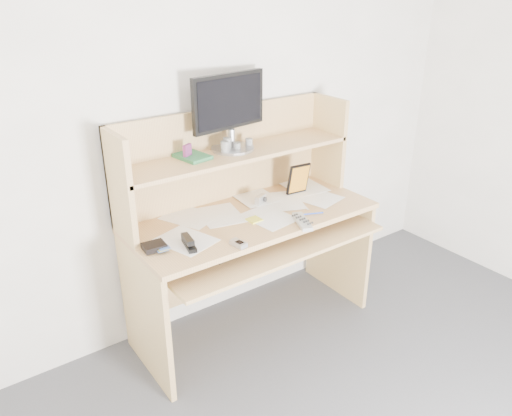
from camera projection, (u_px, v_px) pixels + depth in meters
back_wall at (220, 115)px, 2.81m from camera, size 3.60×0.04×2.50m
desk at (245, 219)px, 2.86m from camera, size 1.40×0.70×1.30m
paper_clutter at (253, 214)px, 2.78m from camera, size 1.32×0.54×0.01m
keyboard at (238, 241)px, 2.68m from camera, size 0.47×0.26×0.03m
tv_remote at (302, 222)px, 2.67m from camera, size 0.13×0.21×0.02m
flip_phone at (238, 243)px, 2.45m from camera, size 0.06×0.10×0.02m
stapler at (189, 242)px, 2.43m from camera, size 0.07×0.15×0.05m
wallet at (154, 246)px, 2.41m from camera, size 0.11×0.10×0.03m
sticky_note_pad at (254, 220)px, 2.71m from camera, size 0.07×0.07×0.01m
digital_camera at (260, 199)px, 2.90m from camera, size 0.09×0.06×0.05m
game_case at (298, 179)px, 3.00m from camera, size 0.14×0.03×0.19m
blue_pen at (312, 214)px, 2.77m from camera, size 0.12×0.06×0.01m
card_box at (187, 152)px, 2.62m from camera, size 0.06×0.04×0.08m
shelf_book at (192, 156)px, 2.64m from camera, size 0.16×0.21×0.02m
chip_stack_a at (237, 147)px, 2.74m from camera, size 0.04×0.04×0.05m
chip_stack_b at (225, 148)px, 2.69m from camera, size 0.06×0.06×0.07m
chip_stack_c at (249, 143)px, 2.81m from camera, size 0.05×0.05×0.05m
chip_stack_d at (227, 145)px, 2.74m from camera, size 0.05×0.05×0.08m
monitor at (230, 110)px, 2.71m from camera, size 0.48×0.24×0.42m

